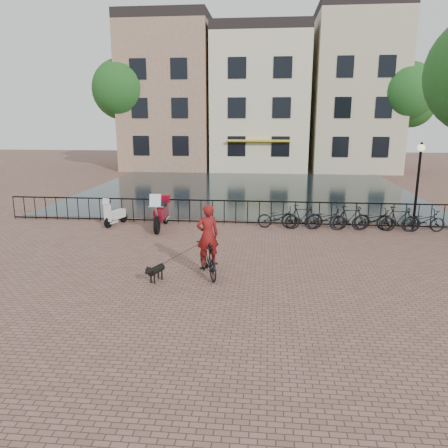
# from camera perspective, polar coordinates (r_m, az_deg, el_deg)

# --- Properties ---
(ground) EXTENTS (100.00, 100.00, 0.00)m
(ground) POSITION_cam_1_polar(r_m,az_deg,el_deg) (11.15, -1.58, -9.67)
(ground) COLOR brown
(ground) RESTS_ON ground
(canal_water) EXTENTS (20.00, 20.00, 0.00)m
(canal_water) POSITION_cam_1_polar(r_m,az_deg,el_deg) (27.83, 2.98, 4.53)
(canal_water) COLOR black
(canal_water) RESTS_ON ground
(railing) EXTENTS (20.00, 0.05, 1.02)m
(railing) POSITION_cam_1_polar(r_m,az_deg,el_deg) (18.61, 1.56, 1.54)
(railing) COLOR black
(railing) RESTS_ON ground
(canal_house_left) EXTENTS (7.50, 9.00, 12.80)m
(canal_house_left) POSITION_cam_1_polar(r_m,az_deg,el_deg) (41.15, -6.89, 16.35)
(canal_house_left) COLOR #8C6251
(canal_house_left) RESTS_ON ground
(canal_house_mid) EXTENTS (8.00, 9.50, 11.80)m
(canal_house_mid) POSITION_cam_1_polar(r_m,az_deg,el_deg) (40.18, 4.78, 15.75)
(canal_house_mid) COLOR beige
(canal_house_mid) RESTS_ON ground
(canal_house_right) EXTENTS (7.00, 9.00, 13.30)m
(canal_house_right) POSITION_cam_1_polar(r_m,az_deg,el_deg) (40.84, 16.57, 16.28)
(canal_house_right) COLOR tan
(canal_house_right) RESTS_ON ground
(tree_far_left) EXTENTS (5.04, 5.04, 9.27)m
(tree_far_left) POSITION_cam_1_polar(r_m,az_deg,el_deg) (39.21, -13.11, 16.72)
(tree_far_left) COLOR black
(tree_far_left) RESTS_ON ground
(tree_far_right) EXTENTS (4.76, 4.76, 8.76)m
(tree_far_right) POSITION_cam_1_polar(r_m,az_deg,el_deg) (38.69, 22.66, 15.54)
(tree_far_right) COLOR black
(tree_far_right) RESTS_ON ground
(lamp_post) EXTENTS (0.30, 0.30, 3.45)m
(lamp_post) POSITION_cam_1_polar(r_m,az_deg,el_deg) (18.80, 24.09, 6.28)
(lamp_post) COLOR black
(lamp_post) RESTS_ON ground
(cyclist) EXTENTS (1.16, 1.84, 2.44)m
(cyclist) POSITION_cam_1_polar(r_m,az_deg,el_deg) (12.35, -2.14, -2.75)
(cyclist) COLOR black
(cyclist) RESTS_ON ground
(dog) EXTENTS (0.52, 0.82, 0.53)m
(dog) POSITION_cam_1_polar(r_m,az_deg,el_deg) (12.30, -8.84, -6.22)
(dog) COLOR black
(dog) RESTS_ON ground
(motorcycle) EXTENTS (0.63, 2.30, 1.63)m
(motorcycle) POSITION_cam_1_polar(r_m,az_deg,el_deg) (17.92, -8.22, 1.95)
(motorcycle) COLOR maroon
(motorcycle) RESTS_ON ground
(scooter) EXTENTS (0.77, 1.42, 1.27)m
(scooter) POSITION_cam_1_polar(r_m,az_deg,el_deg) (18.93, -13.99, 1.75)
(scooter) COLOR silver
(scooter) RESTS_ON ground
(parked_bike_0) EXTENTS (1.75, 0.71, 0.90)m
(parked_bike_0) POSITION_cam_1_polar(r_m,az_deg,el_deg) (17.99, 7.14, 0.84)
(parked_bike_0) COLOR black
(parked_bike_0) RESTS_ON ground
(parked_bike_1) EXTENTS (1.66, 0.47, 1.00)m
(parked_bike_1) POSITION_cam_1_polar(r_m,az_deg,el_deg) (18.03, 10.16, 0.92)
(parked_bike_1) COLOR black
(parked_bike_1) RESTS_ON ground
(parked_bike_2) EXTENTS (1.74, 0.66, 0.90)m
(parked_bike_2) POSITION_cam_1_polar(r_m,az_deg,el_deg) (18.14, 13.14, 0.69)
(parked_bike_2) COLOR black
(parked_bike_2) RESTS_ON ground
(parked_bike_3) EXTENTS (1.72, 0.74, 1.00)m
(parked_bike_3) POSITION_cam_1_polar(r_m,az_deg,el_deg) (18.28, 16.10, 0.77)
(parked_bike_3) COLOR black
(parked_bike_3) RESTS_ON ground
(parked_bike_4) EXTENTS (1.72, 0.60, 0.90)m
(parked_bike_4) POSITION_cam_1_polar(r_m,az_deg,el_deg) (18.49, 18.99, 0.54)
(parked_bike_4) COLOR black
(parked_bike_4) RESTS_ON ground
(parked_bike_5) EXTENTS (1.71, 0.66, 1.00)m
(parked_bike_5) POSITION_cam_1_polar(r_m,az_deg,el_deg) (18.72, 21.83, 0.61)
(parked_bike_5) COLOR black
(parked_bike_5) RESTS_ON ground
(parked_bike_6) EXTENTS (1.76, 0.75, 0.90)m
(parked_bike_6) POSITION_cam_1_polar(r_m,az_deg,el_deg) (19.02, 24.57, 0.39)
(parked_bike_6) COLOR black
(parked_bike_6) RESTS_ON ground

